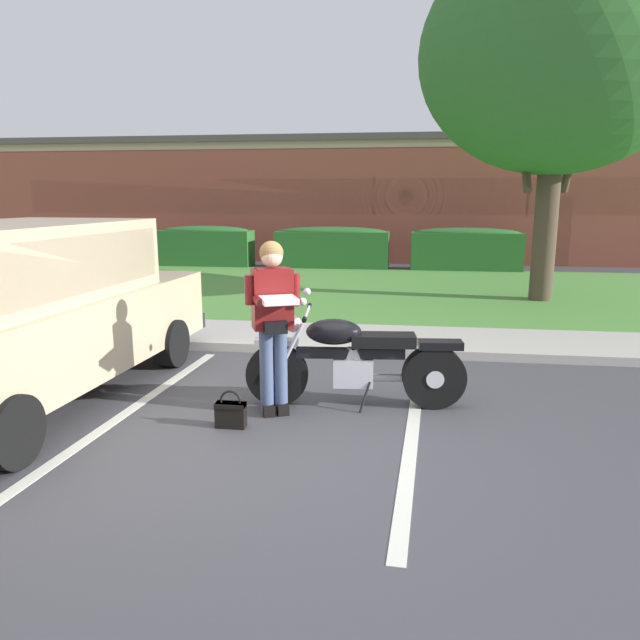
{
  "coord_description": "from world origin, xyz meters",
  "views": [
    {
      "loc": [
        0.77,
        -5.1,
        2.12
      ],
      "look_at": [
        -0.09,
        0.88,
        0.85
      ],
      "focal_mm": 33.23,
      "sensor_mm": 36.0,
      "label": 1
    }
  ],
  "objects_px": {
    "handbag": "(231,412)",
    "brick_building": "(380,199)",
    "rider_person": "(273,314)",
    "hedge_left": "(206,245)",
    "shade_tree": "(559,55)",
    "motorcycle": "(364,361)",
    "hedge_center_right": "(466,249)",
    "parked_suv_adjacent": "(22,312)",
    "hedge_center_left": "(332,247)"
  },
  "relations": [
    {
      "from": "shade_tree",
      "to": "hedge_center_left",
      "type": "xyz_separation_m",
      "value": [
        -4.86,
        4.94,
        -4.05
      ]
    },
    {
      "from": "motorcycle",
      "to": "hedge_center_right",
      "type": "xyz_separation_m",
      "value": [
        2.09,
        11.47,
        0.17
      ]
    },
    {
      "from": "handbag",
      "to": "hedge_center_left",
      "type": "height_order",
      "value": "hedge_center_left"
    },
    {
      "from": "rider_person",
      "to": "hedge_center_right",
      "type": "height_order",
      "value": "rider_person"
    },
    {
      "from": "rider_person",
      "to": "hedge_center_right",
      "type": "distance_m",
      "value": 12.18
    },
    {
      "from": "hedge_left",
      "to": "motorcycle",
      "type": "bearing_deg",
      "value": -64.13
    },
    {
      "from": "rider_person",
      "to": "hedge_center_right",
      "type": "relative_size",
      "value": 0.55
    },
    {
      "from": "rider_person",
      "to": "motorcycle",
      "type": "bearing_deg",
      "value": 21.42
    },
    {
      "from": "shade_tree",
      "to": "brick_building",
      "type": "relative_size",
      "value": 0.25
    },
    {
      "from": "handbag",
      "to": "hedge_center_left",
      "type": "distance_m",
      "value": 12.25
    },
    {
      "from": "hedge_left",
      "to": "brick_building",
      "type": "relative_size",
      "value": 0.1
    },
    {
      "from": "rider_person",
      "to": "hedge_center_left",
      "type": "height_order",
      "value": "rider_person"
    },
    {
      "from": "rider_person",
      "to": "shade_tree",
      "type": "height_order",
      "value": "shade_tree"
    },
    {
      "from": "hedge_center_right",
      "to": "hedge_left",
      "type": "bearing_deg",
      "value": -180.0
    },
    {
      "from": "motorcycle",
      "to": "shade_tree",
      "type": "bearing_deg",
      "value": 64.49
    },
    {
      "from": "motorcycle",
      "to": "brick_building",
      "type": "distance_m",
      "value": 17.9
    },
    {
      "from": "parked_suv_adjacent",
      "to": "rider_person",
      "type": "bearing_deg",
      "value": 0.15
    },
    {
      "from": "rider_person",
      "to": "hedge_left",
      "type": "distance_m",
      "value": 12.72
    },
    {
      "from": "handbag",
      "to": "brick_building",
      "type": "bearing_deg",
      "value": 88.3
    },
    {
      "from": "shade_tree",
      "to": "hedge_center_right",
      "type": "height_order",
      "value": "shade_tree"
    },
    {
      "from": "rider_person",
      "to": "brick_building",
      "type": "distance_m",
      "value": 18.19
    },
    {
      "from": "handbag",
      "to": "hedge_left",
      "type": "bearing_deg",
      "value": 109.71
    },
    {
      "from": "shade_tree",
      "to": "hedge_center_right",
      "type": "xyz_separation_m",
      "value": [
        -1.03,
        4.94,
        -4.05
      ]
    },
    {
      "from": "shade_tree",
      "to": "hedge_center_left",
      "type": "relative_size",
      "value": 2.1
    },
    {
      "from": "hedge_left",
      "to": "hedge_center_right",
      "type": "height_order",
      "value": "same"
    },
    {
      "from": "parked_suv_adjacent",
      "to": "hedge_center_left",
      "type": "bearing_deg",
      "value": 81.58
    },
    {
      "from": "motorcycle",
      "to": "shade_tree",
      "type": "distance_m",
      "value": 8.38
    },
    {
      "from": "hedge_left",
      "to": "brick_building",
      "type": "height_order",
      "value": "brick_building"
    },
    {
      "from": "motorcycle",
      "to": "parked_suv_adjacent",
      "type": "distance_m",
      "value": 3.53
    },
    {
      "from": "hedge_center_right",
      "to": "parked_suv_adjacent",
      "type": "bearing_deg",
      "value": -115.26
    },
    {
      "from": "handbag",
      "to": "brick_building",
      "type": "relative_size",
      "value": 0.01
    },
    {
      "from": "rider_person",
      "to": "hedge_center_left",
      "type": "relative_size",
      "value": 0.52
    },
    {
      "from": "handbag",
      "to": "hedge_center_right",
      "type": "distance_m",
      "value": 12.67
    },
    {
      "from": "rider_person",
      "to": "hedge_center_right",
      "type": "xyz_separation_m",
      "value": [
        2.95,
        11.81,
        -0.36
      ]
    },
    {
      "from": "motorcycle",
      "to": "rider_person",
      "type": "bearing_deg",
      "value": -158.58
    },
    {
      "from": "shade_tree",
      "to": "hedge_center_right",
      "type": "distance_m",
      "value": 6.47
    },
    {
      "from": "handbag",
      "to": "brick_building",
      "type": "xyz_separation_m",
      "value": [
        0.55,
        18.58,
        1.86
      ]
    },
    {
      "from": "handbag",
      "to": "hedge_center_left",
      "type": "bearing_deg",
      "value": 92.59
    },
    {
      "from": "hedge_center_right",
      "to": "brick_building",
      "type": "xyz_separation_m",
      "value": [
        -2.73,
        6.35,
        1.36
      ]
    },
    {
      "from": "motorcycle",
      "to": "hedge_left",
      "type": "distance_m",
      "value": 12.75
    },
    {
      "from": "shade_tree",
      "to": "handbag",
      "type": "bearing_deg",
      "value": -120.54
    },
    {
      "from": "brick_building",
      "to": "hedge_left",
      "type": "bearing_deg",
      "value": -127.83
    },
    {
      "from": "hedge_left",
      "to": "rider_person",
      "type": "bearing_deg",
      "value": -68.28
    },
    {
      "from": "rider_person",
      "to": "brick_building",
      "type": "relative_size",
      "value": 0.06
    },
    {
      "from": "hedge_left",
      "to": "brick_building",
      "type": "distance_m",
      "value": 8.15
    },
    {
      "from": "motorcycle",
      "to": "hedge_left",
      "type": "height_order",
      "value": "hedge_left"
    },
    {
      "from": "handbag",
      "to": "shade_tree",
      "type": "relative_size",
      "value": 0.05
    },
    {
      "from": "handbag",
      "to": "hedge_center_right",
      "type": "xyz_separation_m",
      "value": [
        3.28,
        12.23,
        0.51
      ]
    },
    {
      "from": "motorcycle",
      "to": "handbag",
      "type": "relative_size",
      "value": 6.23
    },
    {
      "from": "shade_tree",
      "to": "brick_building",
      "type": "distance_m",
      "value": 12.2
    }
  ]
}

